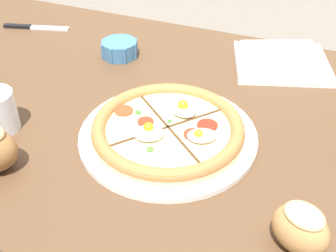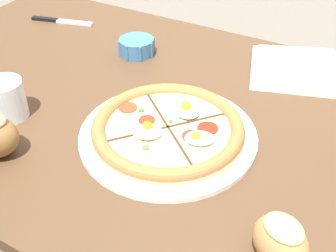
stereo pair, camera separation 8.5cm
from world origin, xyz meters
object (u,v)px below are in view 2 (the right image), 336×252
dining_table (147,134)px  water_glass (7,101)px  pizza (168,130)px  bread_piece_near (281,241)px  knife_spare (61,21)px  ramekin_bowl (137,46)px  napkin_folded (299,69)px

dining_table → water_glass: (-0.23, -0.19, 0.13)m
pizza → dining_table: bearing=141.1°
bread_piece_near → knife_spare: size_ratio=0.56×
pizza → ramekin_bowl: pizza is taller
dining_table → ramekin_bowl: (-0.15, 0.19, 0.12)m
pizza → bread_piece_near: bread_piece_near is taller
ramekin_bowl → bread_piece_near: size_ratio=0.91×
dining_table → knife_spare: 0.54m
ramekin_bowl → napkin_folded: (0.42, 0.11, -0.01)m
pizza → napkin_folded: size_ratio=1.28×
pizza → ramekin_bowl: bearing=132.7°
pizza → napkin_folded: (0.16, 0.39, -0.00)m
pizza → knife_spare: (-0.58, 0.34, -0.02)m
dining_table → bread_piece_near: 0.49m
dining_table → napkin_folded: size_ratio=5.13×
napkin_folded → knife_spare: 0.74m
dining_table → bread_piece_near: (0.40, -0.26, 0.14)m
dining_table → bread_piece_near: bearing=-33.4°
ramekin_bowl → dining_table: bearing=-52.2°
napkin_folded → water_glass: bearing=-135.7°
dining_table → pizza: size_ratio=4.01×
ramekin_bowl → knife_spare: (-0.32, 0.06, -0.02)m
napkin_folded → knife_spare: size_ratio=1.43×
bread_piece_near → dining_table: bearing=146.6°
dining_table → water_glass: bearing=-140.4°
bread_piece_near → water_glass: 0.63m
dining_table → bread_piece_near: size_ratio=13.14×
bread_piece_near → knife_spare: 1.01m
knife_spare → ramekin_bowl: bearing=-26.1°
bread_piece_near → water_glass: (-0.63, 0.07, -0.00)m
napkin_folded → water_glass: water_glass is taller
pizza → napkin_folded: 0.42m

